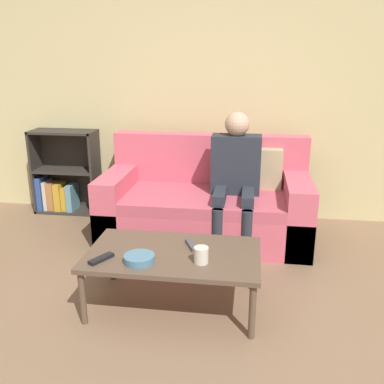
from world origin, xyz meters
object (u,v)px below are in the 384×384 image
at_px(person_adult, 235,169).
at_px(tv_remote_0, 192,245).
at_px(cup_near, 201,255).
at_px(tv_remote_1, 101,259).
at_px(bookshelf, 64,179).
at_px(couch, 207,205).
at_px(snack_bowl, 139,259).
at_px(coffee_table, 173,257).

distance_m(person_adult, tv_remote_0, 1.06).
bearing_deg(cup_near, tv_remote_1, -174.72).
height_order(bookshelf, cup_near, bookshelf).
height_order(couch, tv_remote_0, couch).
distance_m(couch, cup_near, 1.31).
bearing_deg(cup_near, bookshelf, 133.41).
bearing_deg(cup_near, snack_bowl, -173.12).
distance_m(cup_near, snack_bowl, 0.37).
bearing_deg(tv_remote_1, snack_bowl, 33.00).
xyz_separation_m(coffee_table, cup_near, (0.19, -0.12, 0.08)).
relative_size(couch, tv_remote_0, 10.31).
bearing_deg(couch, tv_remote_0, -88.84).
bearing_deg(person_adult, snack_bowl, -112.32).
distance_m(couch, coffee_table, 1.18).
height_order(bookshelf, coffee_table, bookshelf).
xyz_separation_m(tv_remote_0, snack_bowl, (-0.28, -0.26, 0.01)).
relative_size(cup_near, snack_bowl, 0.54).
bearing_deg(coffee_table, couch, 85.91).
distance_m(person_adult, snack_bowl, 1.38).
bearing_deg(coffee_table, person_adult, 73.11).
bearing_deg(person_adult, tv_remote_1, -120.64).
bearing_deg(tv_remote_1, coffee_table, 52.84).
bearing_deg(tv_remote_1, cup_near, 35.55).
bearing_deg(couch, tv_remote_1, -110.21).
relative_size(bookshelf, tv_remote_1, 4.99).
bearing_deg(cup_near, couch, 94.74).
distance_m(couch, person_adult, 0.45).
height_order(couch, snack_bowl, couch).
relative_size(cup_near, tv_remote_1, 0.59).
xyz_separation_m(couch, tv_remote_0, (0.02, -1.08, 0.10)).
xyz_separation_m(person_adult, tv_remote_0, (-0.23, -1.00, -0.26)).
height_order(person_adult, tv_remote_0, person_adult).
xyz_separation_m(person_adult, snack_bowl, (-0.51, -1.26, -0.25)).
distance_m(coffee_table, cup_near, 0.24).
relative_size(coffee_table, person_adult, 0.97).
xyz_separation_m(bookshelf, tv_remote_0, (1.56, -1.53, 0.05)).
bearing_deg(tv_remote_1, bookshelf, 150.42).
bearing_deg(tv_remote_0, person_adult, 52.38).
xyz_separation_m(cup_near, tv_remote_0, (-0.09, 0.22, -0.04)).
bearing_deg(couch, bookshelf, 163.76).
bearing_deg(person_adult, bookshelf, 163.34).
xyz_separation_m(coffee_table, tv_remote_0, (0.11, 0.10, 0.04)).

